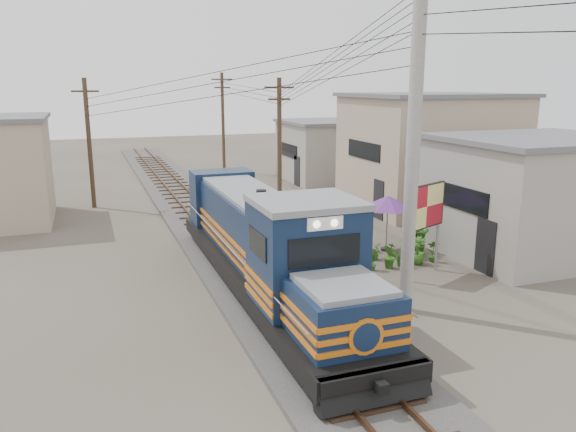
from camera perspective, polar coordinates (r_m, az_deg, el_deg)
name	(u,v)px	position (r m, az deg, el deg)	size (l,w,h in m)	color
ground	(291,320)	(16.58, 0.30, -10.52)	(120.00, 120.00, 0.00)	#473F35
ballast	(215,233)	(25.66, -7.45, -1.75)	(3.60, 70.00, 0.16)	#595651
track	(215,229)	(25.62, -7.46, -1.36)	(1.15, 70.00, 0.12)	#51331E
locomotive	(267,246)	(18.01, -2.16, -3.08)	(2.71, 14.75, 3.65)	black
utility_pole_main	(413,145)	(16.37, 12.60, 7.03)	(0.40, 0.40, 10.00)	#9E9B93
wooden_pole_mid	(279,142)	(30.02, -0.88, 7.54)	(1.60, 0.24, 7.00)	#4C3826
wooden_pole_far	(223,121)	(43.50, -6.62, 9.58)	(1.60, 0.24, 7.50)	#4C3826
wooden_pole_left	(89,141)	(32.37, -19.56, 7.20)	(1.60, 0.24, 7.00)	#4C3826
power_lines	(214,61)	(23.31, -7.53, 15.33)	(9.65, 19.00, 3.30)	black
shophouse_front	(536,195)	(24.42, 23.86, 1.93)	(7.35, 6.30, 4.70)	gray
shophouse_mid	(429,151)	(31.87, 14.15, 6.45)	(8.40, 7.35, 6.20)	tan
shophouse_back	(329,150)	(39.97, 4.23, 6.69)	(6.30, 6.30, 4.20)	gray
billboard	(426,209)	(20.10, 13.80, 0.69)	(2.01, 0.98, 3.32)	#99999E
market_umbrella	(388,202)	(23.00, 10.11, 1.37)	(2.45, 2.45, 2.30)	black
vendor	(412,230)	(23.34, 12.50, -1.37)	(0.67, 0.44, 1.83)	black
plant_nursery	(387,248)	(22.27, 10.05, -3.20)	(3.35, 3.18, 1.14)	#30621C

